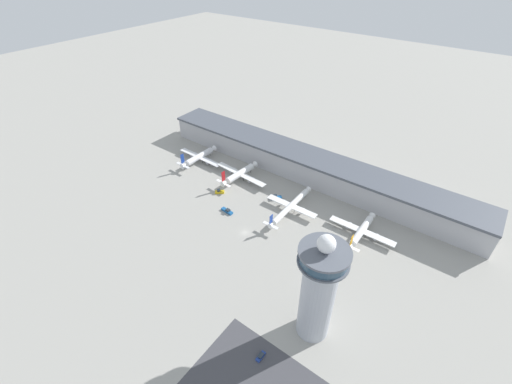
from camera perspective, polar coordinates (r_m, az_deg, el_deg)
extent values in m
plane|color=#9E9B93|center=(193.83, -1.88, -6.77)|extent=(1000.00, 1000.00, 0.00)
cube|color=#B2B2B7|center=(235.94, 8.64, 4.18)|extent=(226.74, 22.00, 15.81)
cube|color=#4C515B|center=(231.42, 8.83, 6.00)|extent=(226.74, 25.00, 1.60)
cylinder|color=#ADB2BC|center=(141.17, 10.11, -17.07)|extent=(13.35, 13.35, 41.63)
cylinder|color=#565B66|center=(124.86, 11.16, -11.30)|extent=(18.79, 18.79, 0.80)
cylinder|color=#334C60|center=(123.10, 11.29, -10.55)|extent=(17.28, 17.28, 4.03)
cylinder|color=#565B66|center=(121.29, 11.43, -9.74)|extent=(18.79, 18.79, 1.00)
sphere|color=white|center=(118.58, 11.66, -8.46)|extent=(6.66, 6.66, 6.66)
cylinder|color=white|center=(255.21, -9.40, 5.86)|extent=(5.02, 24.09, 4.35)
cone|color=white|center=(263.35, -7.22, 7.12)|extent=(4.45, 4.03, 4.35)
cone|color=white|center=(247.25, -11.82, 4.45)|extent=(4.06, 5.32, 3.91)
cube|color=white|center=(255.87, -9.31, 5.76)|extent=(38.50, 5.48, 0.44)
cylinder|color=#A8A8B2|center=(262.39, -10.36, 6.14)|extent=(2.52, 4.85, 2.39)
cylinder|color=#A8A8B2|center=(251.97, -7.84, 5.03)|extent=(2.52, 4.85, 2.39)
cube|color=navy|center=(243.79, -12.16, 5.46)|extent=(0.38, 2.81, 6.95)
cube|color=white|center=(246.27, -12.08, 4.39)|extent=(12.22, 2.34, 0.24)
cylinder|color=black|center=(263.08, -7.65, 6.23)|extent=(0.28, 0.28, 2.12)
cylinder|color=black|center=(254.73, -8.90, 5.00)|extent=(0.28, 0.28, 2.12)
cylinder|color=black|center=(258.66, -9.85, 5.42)|extent=(0.28, 0.28, 2.12)
cylinder|color=white|center=(232.52, -2.66, 3.12)|extent=(6.16, 24.08, 4.33)
cone|color=white|center=(241.05, -0.40, 4.51)|extent=(4.62, 4.22, 4.33)
cone|color=white|center=(224.16, -5.19, 1.56)|extent=(4.29, 5.49, 3.90)
cube|color=white|center=(233.22, -2.57, 3.02)|extent=(42.19, 7.63, 0.44)
cylinder|color=#A8A8B2|center=(239.73, -3.94, 3.62)|extent=(2.74, 4.94, 2.38)
cylinder|color=#A8A8B2|center=(229.60, -0.78, 2.05)|extent=(2.74, 4.94, 2.38)
cube|color=red|center=(220.38, -5.46, 2.64)|extent=(0.52, 2.81, 6.93)
cube|color=white|center=(223.12, -5.46, 1.49)|extent=(12.25, 2.93, 0.24)
cylinder|color=black|center=(240.94, -0.89, 3.51)|extent=(0.28, 0.28, 2.54)
cylinder|color=black|center=(232.52, -2.14, 2.12)|extent=(0.28, 0.28, 2.54)
cylinder|color=black|center=(236.01, -3.22, 2.66)|extent=(0.28, 0.28, 2.54)
cylinder|color=white|center=(205.72, 5.86, -2.31)|extent=(3.56, 36.80, 3.44)
cone|color=white|center=(219.80, 8.58, 0.35)|extent=(3.45, 3.11, 3.44)
cone|color=white|center=(192.36, 2.65, -5.42)|extent=(3.11, 4.14, 3.10)
cube|color=white|center=(206.60, 5.95, -2.34)|extent=(33.04, 4.50, 0.44)
cylinder|color=#A8A8B2|center=(210.62, 4.47, -1.72)|extent=(1.91, 3.79, 1.89)
cylinder|color=#A8A8B2|center=(205.47, 7.73, -3.13)|extent=(1.91, 3.79, 1.89)
cube|color=navy|center=(188.86, 2.54, -4.55)|extent=(0.31, 2.80, 5.51)
cube|color=white|center=(191.37, 2.44, -5.55)|extent=(9.65, 2.03, 0.24)
cylinder|color=black|center=(219.63, 8.16, -0.63)|extent=(0.28, 0.28, 2.66)
cylinder|color=black|center=(206.73, 6.36, -3.22)|extent=(0.28, 0.28, 2.66)
cylinder|color=black|center=(208.52, 5.23, -2.72)|extent=(0.28, 0.28, 2.66)
cylinder|color=white|center=(197.98, 17.21, -6.12)|extent=(3.96, 24.77, 3.79)
cone|color=white|center=(208.56, 18.66, -3.93)|extent=(3.81, 3.44, 3.79)
cone|color=white|center=(187.47, 15.53, -8.65)|extent=(3.44, 4.57, 3.41)
cube|color=white|center=(198.78, 17.23, -6.18)|extent=(37.58, 4.66, 0.44)
cylinder|color=#A8A8B2|center=(201.77, 15.23, -5.42)|extent=(2.11, 4.18, 2.09)
cylinder|color=#A8A8B2|center=(199.07, 19.37, -7.10)|extent=(2.11, 4.18, 2.09)
cube|color=orange|center=(183.45, 15.66, -7.74)|extent=(0.32, 2.80, 6.07)
cube|color=white|center=(186.29, 15.39, -8.81)|extent=(10.63, 2.07, 0.24)
cylinder|color=black|center=(208.20, 18.22, -4.97)|extent=(0.28, 0.28, 2.10)
cylinder|color=black|center=(199.26, 17.73, -7.08)|extent=(0.28, 0.28, 2.10)
cylinder|color=black|center=(200.17, 16.33, -6.50)|extent=(0.28, 0.28, 2.10)
cube|color=black|center=(223.25, -6.05, -0.14)|extent=(5.17, 4.76, 0.12)
cube|color=gold|center=(222.83, -6.06, 0.00)|extent=(5.95, 5.42, 1.55)
cube|color=#232D38|center=(222.03, -6.24, 0.29)|extent=(2.60, 2.62, 1.27)
cube|color=black|center=(217.47, 3.38, -1.13)|extent=(5.87, 5.69, 0.12)
cube|color=#195699|center=(217.00, 3.39, -0.97)|extent=(6.75, 6.52, 1.65)
cube|color=#232D38|center=(215.98, 3.22, -0.67)|extent=(2.98, 2.99, 1.35)
cube|color=black|center=(207.84, -4.84, -3.31)|extent=(7.03, 2.84, 0.12)
cube|color=#195699|center=(207.45, -4.85, -3.18)|extent=(8.34, 3.05, 1.34)
cube|color=#232D38|center=(206.21, -4.71, -3.02)|extent=(2.62, 2.25, 1.09)
cube|color=black|center=(150.43, 0.77, -25.79)|extent=(1.80, 4.00, 0.12)
cube|color=navy|center=(150.11, 0.77, -25.73)|extent=(1.88, 4.76, 0.84)
cube|color=#232D38|center=(149.48, 0.80, -25.56)|extent=(1.64, 2.62, 0.68)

